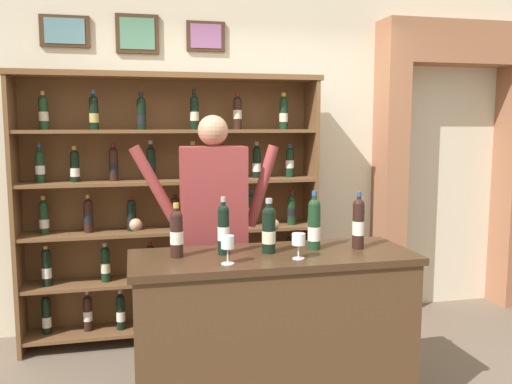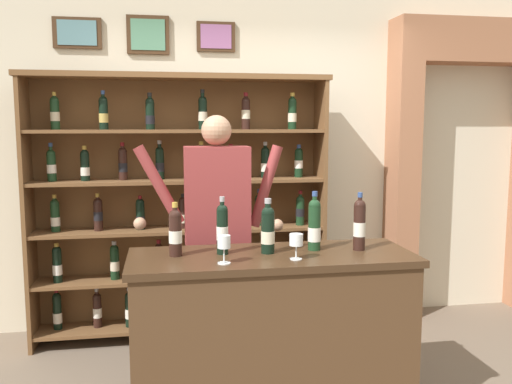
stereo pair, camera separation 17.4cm
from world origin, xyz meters
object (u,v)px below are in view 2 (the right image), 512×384
shopkeeper (217,218)px  wine_glass_spare (296,241)px  wine_shelf (180,202)px  wine_glass_left (224,244)px  tasting_bottle_riserva (359,224)px  tasting_bottle_grappa (314,225)px  tasting_counter (272,337)px  tasting_bottle_super_tuscan (222,228)px  tasting_bottle_vin_santo (175,232)px  tasting_bottle_prosecco (268,229)px

shopkeeper → wine_glass_spare: shopkeeper is taller
wine_shelf → wine_glass_left: wine_shelf is taller
tasting_bottle_riserva → tasting_bottle_grappa: bearing=170.4°
tasting_counter → tasting_bottle_super_tuscan: 0.69m
tasting_bottle_vin_santo → tasting_bottle_prosecco: size_ratio=0.96×
tasting_bottle_grappa → wine_glass_left: tasting_bottle_grappa is taller
shopkeeper → wine_shelf: bearing=106.0°
wine_shelf → wine_glass_spare: bearing=-68.7°
tasting_bottle_super_tuscan → wine_glass_left: tasting_bottle_super_tuscan is taller
tasting_bottle_super_tuscan → wine_glass_left: bearing=-94.0°
tasting_bottle_grappa → wine_glass_spare: bearing=-128.3°
tasting_bottle_vin_santo → tasting_bottle_super_tuscan: 0.26m
tasting_bottle_riserva → wine_glass_spare: 0.44m
shopkeeper → wine_glass_spare: bearing=-63.5°
tasting_counter → tasting_bottle_super_tuscan: bearing=169.3°
tasting_bottle_riserva → wine_glass_left: tasting_bottle_riserva is taller
shopkeeper → tasting_bottle_riserva: shopkeeper is taller
tasting_bottle_riserva → tasting_counter: bearing=-178.3°
tasting_bottle_prosecco → wine_glass_left: bearing=-144.7°
shopkeeper → tasting_bottle_prosecco: shopkeeper is taller
shopkeeper → tasting_bottle_vin_santo: bearing=-118.2°
shopkeeper → tasting_bottle_prosecco: bearing=-66.7°
wine_shelf → tasting_counter: wine_shelf is taller
tasting_bottle_vin_santo → tasting_bottle_riserva: tasting_bottle_riserva is taller
tasting_bottle_vin_santo → tasting_counter: bearing=-5.2°
wine_shelf → tasting_bottle_vin_santo: bearing=-93.0°
tasting_bottle_riserva → tasting_bottle_prosecco: bearing=178.5°
tasting_counter → tasting_bottle_vin_santo: bearing=174.8°
tasting_bottle_vin_santo → wine_glass_left: size_ratio=1.99×
tasting_bottle_prosecco → tasting_bottle_grappa: (0.28, 0.03, 0.01)m
wine_glass_left → wine_glass_spare: wine_glass_left is taller
tasting_counter → tasting_bottle_vin_santo: (-0.53, 0.05, 0.62)m
tasting_bottle_riserva → wine_glass_left: 0.82m
wine_glass_left → tasting_counter: bearing=29.5°
tasting_bottle_grappa → tasting_bottle_riserva: tasting_bottle_grappa is taller
tasting_bottle_super_tuscan → tasting_bottle_riserva: (0.79, -0.04, 0.01)m
tasting_bottle_super_tuscan → tasting_bottle_grappa: 0.53m
tasting_counter → wine_glass_spare: bearing=-53.7°
wine_glass_left → tasting_bottle_vin_santo: bearing=139.2°
wine_glass_left → wine_glass_spare: size_ratio=1.07×
wine_shelf → tasting_bottle_super_tuscan: size_ratio=7.13×
tasting_bottle_prosecco → tasting_bottle_grappa: 0.28m
wine_glass_left → wine_glass_spare: 0.39m
wine_shelf → tasting_bottle_vin_santo: 1.27m
tasting_bottle_grappa → wine_glass_left: size_ratio=2.27×
tasting_bottle_vin_santo → wine_glass_spare: (0.63, -0.19, -0.04)m
tasting_counter → tasting_bottle_riserva: 0.82m
wine_shelf → wine_glass_left: (0.18, -1.47, -0.01)m
tasting_counter → tasting_bottle_super_tuscan: size_ratio=4.91×
tasting_counter → wine_glass_left: bearing=-150.5°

